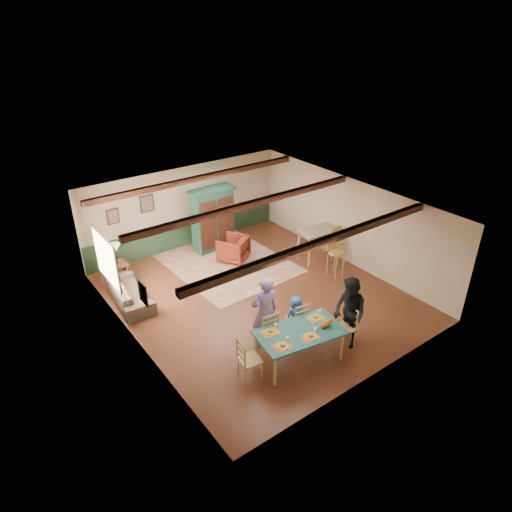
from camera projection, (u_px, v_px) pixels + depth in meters
floor at (258, 296)px, 12.72m from camera, size 8.00×8.00×0.00m
wall_back at (185, 207)px, 14.92m from camera, size 7.00×0.02×2.70m
wall_left at (133, 297)px, 10.25m from camera, size 0.02×8.00×2.70m
wall_right at (350, 222)px, 13.91m from camera, size 0.02×8.00×2.70m
ceiling at (258, 206)px, 11.44m from camera, size 7.00×8.00×0.02m
wainscot_back at (187, 232)px, 15.33m from camera, size 6.95×0.03×0.90m
ceiling_beam_front at (321, 242)px, 9.85m from camera, size 6.95×0.16×0.16m
ceiling_beam_mid at (249, 205)px, 11.77m from camera, size 6.95×0.16×0.16m
ceiling_beam_back at (198, 178)px, 13.61m from camera, size 6.95×0.16×0.16m
window_left at (106, 259)px, 11.38m from camera, size 0.06×1.60×1.30m
picture_left_wall at (143, 293)px, 9.66m from camera, size 0.04×0.42×0.52m
picture_back_a at (147, 204)px, 14.00m from camera, size 0.45×0.04×0.55m
picture_back_b at (113, 216)px, 13.50m from camera, size 0.38×0.04×0.48m
dining_table at (299, 346)px, 10.22m from camera, size 2.07×1.37×0.80m
dining_chair_far_left at (266, 329)px, 10.60m from camera, size 0.52×0.54×1.02m
dining_chair_far_right at (298, 319)px, 10.94m from camera, size 0.52×0.54×1.02m
dining_chair_end_left at (250, 359)px, 9.68m from camera, size 0.54×0.52×1.02m
dining_chair_end_right at (344, 327)px, 10.65m from camera, size 0.54×0.52×1.02m
person_man at (265, 312)px, 10.47m from camera, size 0.74×0.55×1.84m
person_woman at (349, 313)px, 10.52m from camera, size 0.80×0.95×1.76m
person_child at (296, 316)px, 10.99m from camera, size 0.57×0.42×1.07m
cat at (325, 323)px, 10.13m from camera, size 0.40×0.21×0.19m
place_setting_near_left at (283, 344)px, 9.56m from camera, size 0.47×0.39×0.11m
place_setting_near_center at (311, 335)px, 9.83m from camera, size 0.47×0.39×0.11m
place_setting_far_left at (271, 330)px, 9.97m from camera, size 0.47×0.39×0.11m
place_setting_far_right at (316, 316)px, 10.44m from camera, size 0.47×0.39×0.11m
area_rug at (228, 263)px, 14.36m from camera, size 3.42×4.01×0.01m
armoire at (213, 219)px, 14.82m from camera, size 1.50×0.63×2.10m
armchair at (233, 248)px, 14.42m from camera, size 1.17×1.18×0.79m
sofa at (129, 293)px, 12.34m from camera, size 0.96×2.09×0.59m
end_table at (119, 273)px, 13.21m from camera, size 0.54×0.54×0.65m
table_lamp at (116, 254)px, 12.92m from camera, size 0.36×0.36×0.60m
counter_table at (318, 245)px, 14.39m from camera, size 1.30×0.83×1.03m
bar_stool_left at (336, 257)px, 13.45m from camera, size 0.48×0.52×1.25m
bar_stool_right at (339, 245)px, 14.22m from camera, size 0.43×0.46×1.14m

